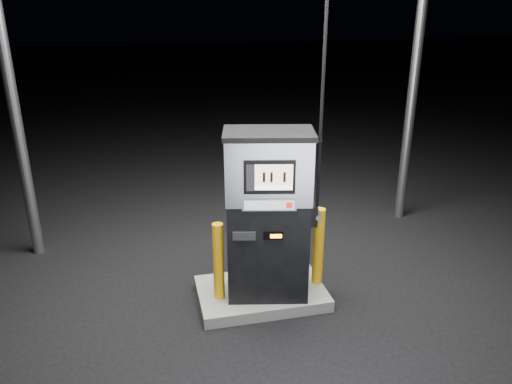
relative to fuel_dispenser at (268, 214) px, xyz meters
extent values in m
plane|color=black|center=(-0.06, 0.10, -1.22)|extent=(80.00, 80.00, 0.00)
cube|color=slate|center=(-0.06, 0.10, -1.14)|extent=(1.60, 1.00, 0.15)
cylinder|color=gray|center=(-3.06, 2.10, 1.03)|extent=(0.16, 0.16, 4.50)
cylinder|color=gray|center=(2.94, 2.10, 1.03)|extent=(0.16, 0.16, 4.50)
cube|color=black|center=(0.00, 0.00, -0.44)|extent=(1.05, 0.74, 1.26)
cube|color=#B6B6BE|center=(0.00, 0.00, 0.57)|extent=(1.08, 0.77, 0.76)
cube|color=black|center=(0.00, 0.00, 0.98)|extent=(1.13, 0.81, 0.06)
cube|color=black|center=(-0.06, -0.28, 0.57)|extent=(0.56, 0.15, 0.38)
cube|color=beige|center=(-0.02, -0.31, 0.60)|extent=(0.41, 0.09, 0.24)
cube|color=white|center=(-0.02, -0.31, 0.45)|extent=(0.41, 0.09, 0.05)
cube|color=#B6B6BE|center=(-0.06, -0.28, 0.24)|extent=(0.60, 0.16, 0.14)
cube|color=#AFB2B8|center=(-0.07, -0.30, 0.24)|extent=(0.54, 0.12, 0.11)
cube|color=red|center=(0.15, -0.35, 0.24)|extent=(0.07, 0.02, 0.07)
cube|color=black|center=(-0.01, -0.29, -0.14)|extent=(0.22, 0.07, 0.09)
cube|color=orange|center=(0.01, -0.31, -0.14)|extent=(0.13, 0.03, 0.05)
cube|color=black|center=(-0.34, -0.22, -0.14)|extent=(0.26, 0.08, 0.10)
cube|color=black|center=(0.51, -0.11, -0.01)|extent=(0.14, 0.20, 0.25)
cylinder|color=gray|center=(0.57, -0.12, -0.01)|extent=(0.12, 0.23, 0.07)
cylinder|color=black|center=(0.54, -0.16, 1.68)|extent=(0.04, 0.04, 3.13)
cylinder|color=#F3A70D|center=(-0.61, 0.03, -0.57)|extent=(0.14, 0.14, 0.99)
cylinder|color=#F3A70D|center=(0.68, 0.09, -0.55)|extent=(0.16, 0.16, 1.03)
camera|label=1|loc=(-1.36, -5.22, 2.37)|focal=35.00mm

